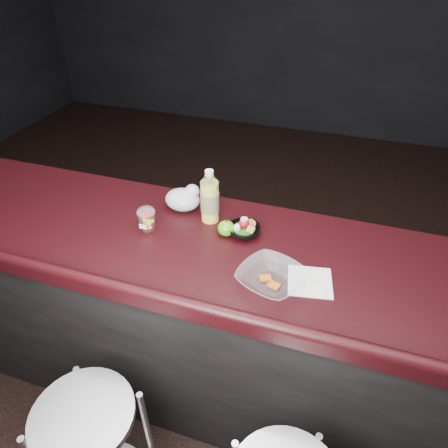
# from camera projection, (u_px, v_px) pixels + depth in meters

# --- Properties ---
(ground) EXTENTS (8.00, 8.00, 0.00)m
(ground) POSITION_uv_depth(u_px,v_px,m) (192.00, 433.00, 2.03)
(ground) COLOR black
(ground) RESTS_ON ground
(room_shell) EXTENTS (8.00, 8.00, 8.00)m
(room_shell) POSITION_uv_depth(u_px,v_px,m) (155.00, 54.00, 0.94)
(room_shell) COLOR black
(room_shell) RESTS_ON ground
(counter) EXTENTS (4.06, 0.71, 1.02)m
(counter) POSITION_uv_depth(u_px,v_px,m) (209.00, 323.00, 1.96)
(counter) COLOR black
(counter) RESTS_ON ground
(stool_left) EXTENTS (0.38, 0.38, 0.73)m
(stool_left) POSITION_uv_depth(u_px,v_px,m) (93.00, 442.00, 1.48)
(stool_left) COLOR silver
(stool_left) RESTS_ON ground
(lemonade_bottle) EXTENTS (0.08, 0.08, 0.25)m
(lemonade_bottle) POSITION_uv_depth(u_px,v_px,m) (210.00, 200.00, 1.73)
(lemonade_bottle) COLOR #DEE63B
(lemonade_bottle) RESTS_ON counter
(fruit_cup) EXTENTS (0.08, 0.08, 0.11)m
(fruit_cup) POSITION_uv_depth(u_px,v_px,m) (147.00, 218.00, 1.70)
(fruit_cup) COLOR white
(fruit_cup) RESTS_ON counter
(green_apple) EXTENTS (0.07, 0.07, 0.08)m
(green_apple) POSITION_uv_depth(u_px,v_px,m) (226.00, 228.00, 1.68)
(green_apple) COLOR #307C0E
(green_apple) RESTS_ON counter
(plastic_bag) EXTENTS (0.16, 0.13, 0.12)m
(plastic_bag) POSITION_uv_depth(u_px,v_px,m) (184.00, 199.00, 1.83)
(plastic_bag) COLOR silver
(plastic_bag) RESTS_ON counter
(snack_bowl) EXTENTS (0.17, 0.17, 0.08)m
(snack_bowl) POSITION_uv_depth(u_px,v_px,m) (244.00, 230.00, 1.69)
(snack_bowl) COLOR black
(snack_bowl) RESTS_ON counter
(takeout_bowl) EXTENTS (0.30, 0.30, 0.06)m
(takeout_bowl) POSITION_uv_depth(u_px,v_px,m) (271.00, 278.00, 1.45)
(takeout_bowl) COLOR silver
(takeout_bowl) RESTS_ON counter
(paper_napkin) EXTENTS (0.19, 0.19, 0.00)m
(paper_napkin) POSITION_uv_depth(u_px,v_px,m) (310.00, 282.00, 1.47)
(paper_napkin) COLOR white
(paper_napkin) RESTS_ON counter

